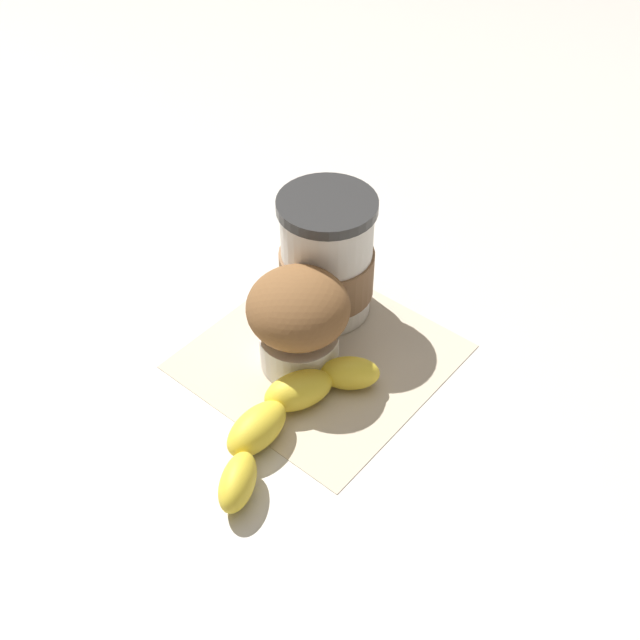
# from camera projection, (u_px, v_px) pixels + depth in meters

# --- Properties ---
(ground_plane) EXTENTS (3.00, 3.00, 0.00)m
(ground_plane) POSITION_uv_depth(u_px,v_px,m) (320.00, 357.00, 0.71)
(ground_plane) COLOR beige
(paper_napkin) EXTENTS (0.26, 0.26, 0.00)m
(paper_napkin) POSITION_uv_depth(u_px,v_px,m) (320.00, 356.00, 0.71)
(paper_napkin) COLOR beige
(paper_napkin) RESTS_ON ground_plane
(coffee_cup) EXTENTS (0.09, 0.09, 0.13)m
(coffee_cup) POSITION_uv_depth(u_px,v_px,m) (327.00, 261.00, 0.71)
(coffee_cup) COLOR silver
(coffee_cup) RESTS_ON paper_napkin
(muffin) EXTENTS (0.09, 0.09, 0.10)m
(muffin) POSITION_uv_depth(u_px,v_px,m) (298.00, 318.00, 0.66)
(muffin) COLOR white
(muffin) RESTS_ON paper_napkin
(banana) EXTENTS (0.10, 0.20, 0.03)m
(banana) POSITION_uv_depth(u_px,v_px,m) (287.00, 415.00, 0.63)
(banana) COLOR yellow
(banana) RESTS_ON paper_napkin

